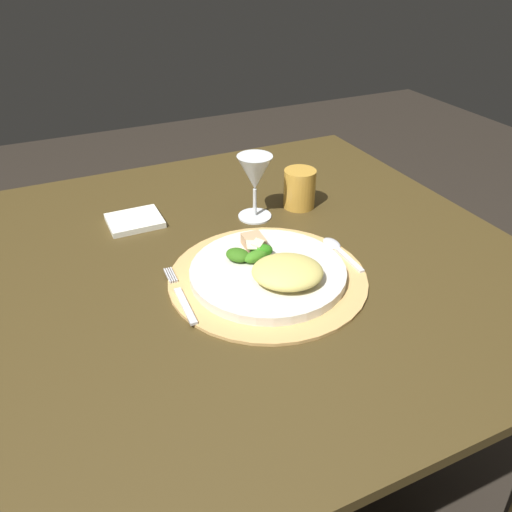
# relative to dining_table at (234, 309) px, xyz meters

# --- Properties ---
(ground_plane) EXTENTS (6.00, 6.00, 0.00)m
(ground_plane) POSITION_rel_dining_table_xyz_m (0.00, 0.00, -0.59)
(ground_plane) COLOR black
(dining_table) EXTENTS (1.11, 1.03, 0.71)m
(dining_table) POSITION_rel_dining_table_xyz_m (0.00, 0.00, 0.00)
(dining_table) COLOR #433418
(dining_table) RESTS_ON ground
(placemat) EXTENTS (0.36, 0.36, 0.01)m
(placemat) POSITION_rel_dining_table_xyz_m (0.03, -0.09, 0.13)
(placemat) COLOR tan
(placemat) RESTS_ON dining_table
(dinner_plate) EXTENTS (0.28, 0.28, 0.02)m
(dinner_plate) POSITION_rel_dining_table_xyz_m (0.03, -0.09, 0.14)
(dinner_plate) COLOR silver
(dinner_plate) RESTS_ON placemat
(pasta_serving) EXTENTS (0.16, 0.15, 0.04)m
(pasta_serving) POSITION_rel_dining_table_xyz_m (0.05, -0.14, 0.16)
(pasta_serving) COLOR #D8C767
(pasta_serving) RESTS_ON dinner_plate
(salad_greens) EXTENTS (0.10, 0.06, 0.03)m
(salad_greens) POSITION_rel_dining_table_xyz_m (0.02, -0.05, 0.16)
(salad_greens) COLOR #3B7D1D
(salad_greens) RESTS_ON dinner_plate
(bread_piece) EXTENTS (0.04, 0.05, 0.02)m
(bread_piece) POSITION_rel_dining_table_xyz_m (0.04, -0.01, 0.16)
(bread_piece) COLOR tan
(bread_piece) RESTS_ON dinner_plate
(fork) EXTENTS (0.02, 0.17, 0.00)m
(fork) POSITION_rel_dining_table_xyz_m (-0.13, -0.09, 0.13)
(fork) COLOR silver
(fork) RESTS_ON placemat
(spoon) EXTENTS (0.03, 0.13, 0.01)m
(spoon) POSITION_rel_dining_table_xyz_m (0.19, -0.06, 0.13)
(spoon) COLOR silver
(spoon) RESTS_ON placemat
(napkin) EXTENTS (0.11, 0.10, 0.01)m
(napkin) POSITION_rel_dining_table_xyz_m (-0.14, 0.22, 0.13)
(napkin) COLOR white
(napkin) RESTS_ON dining_table
(wine_glass) EXTENTS (0.07, 0.07, 0.14)m
(wine_glass) POSITION_rel_dining_table_xyz_m (0.11, 0.13, 0.22)
(wine_glass) COLOR silver
(wine_glass) RESTS_ON dining_table
(amber_tumbler) EXTENTS (0.07, 0.07, 0.09)m
(amber_tumbler) POSITION_rel_dining_table_xyz_m (0.22, 0.14, 0.17)
(amber_tumbler) COLOR gold
(amber_tumbler) RESTS_ON dining_table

